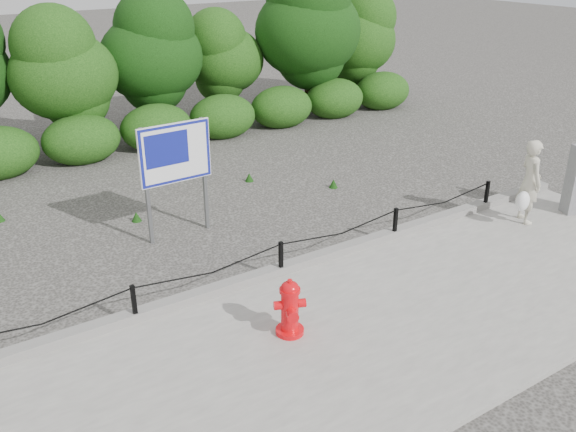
{
  "coord_description": "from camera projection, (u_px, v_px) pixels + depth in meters",
  "views": [
    {
      "loc": [
        -4.71,
        -7.43,
        5.13
      ],
      "look_at": [
        0.27,
        0.2,
        1.0
      ],
      "focal_mm": 38.0,
      "sensor_mm": 36.0,
      "label": 1
    }
  ],
  "objects": [
    {
      "name": "chain_barrier",
      "position": [
        281.0,
        254.0,
        9.94
      ],
      "size": [
        10.06,
        0.06,
        0.6
      ],
      "color": "black",
      "rests_on": "sidewalk"
    },
    {
      "name": "pedestrian",
      "position": [
        530.0,
        183.0,
        11.68
      ],
      "size": [
        0.81,
        0.71,
        1.66
      ],
      "rotation": [
        0.0,
        0.0,
        1.14
      ],
      "color": "beige",
      "rests_on": "sidewalk"
    },
    {
      "name": "curb",
      "position": [
        279.0,
        269.0,
        10.11
      ],
      "size": [
        14.0,
        0.22,
        0.14
      ],
      "primitive_type": "cube",
      "color": "slate",
      "rests_on": "sidewalk"
    },
    {
      "name": "advertising_sign",
      "position": [
        175.0,
        158.0,
        10.96
      ],
      "size": [
        1.38,
        0.15,
        2.21
      ],
      "rotation": [
        0.0,
        0.0,
        0.03
      ],
      "color": "slate",
      "rests_on": "ground"
    },
    {
      "name": "sidewalk",
      "position": [
        357.0,
        336.0,
        8.59
      ],
      "size": [
        14.0,
        4.0,
        0.08
      ],
      "primitive_type": "cube",
      "color": "gray",
      "rests_on": "ground"
    },
    {
      "name": "fire_hydrant",
      "position": [
        290.0,
        308.0,
        8.42
      ],
      "size": [
        0.53,
        0.53,
        0.86
      ],
      "rotation": [
        0.0,
        0.0,
        -0.39
      ],
      "color": "red",
      "rests_on": "sidewalk"
    },
    {
      "name": "treeline",
      "position": [
        114.0,
        54.0,
        16.14
      ],
      "size": [
        20.26,
        3.56,
        4.66
      ],
      "color": "black",
      "rests_on": "ground"
    },
    {
      "name": "ground",
      "position": [
        281.0,
        278.0,
        10.13
      ],
      "size": [
        90.0,
        90.0,
        0.0
      ],
      "primitive_type": "plane",
      "color": "#2D2B28",
      "rests_on": "ground"
    }
  ]
}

